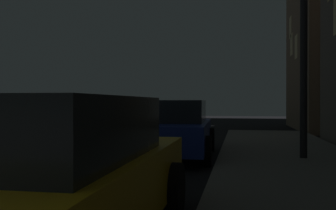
% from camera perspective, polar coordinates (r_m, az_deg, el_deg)
% --- Properties ---
extents(car_yellow_cab, '(1.98, 4.47, 1.43)m').
position_cam_1_polar(car_yellow_cab, '(3.58, -17.20, -10.32)').
color(car_yellow_cab, gold).
rests_on(car_yellow_cab, ground).
extents(car_blue, '(2.10, 4.22, 1.43)m').
position_cam_1_polar(car_blue, '(9.73, 0.87, -3.60)').
color(car_blue, navy).
rests_on(car_blue, ground).
extents(street_lamp, '(0.44, 0.44, 5.19)m').
position_cam_1_polar(street_lamp, '(9.32, 19.48, 14.23)').
color(street_lamp, black).
rests_on(street_lamp, sidewalk).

